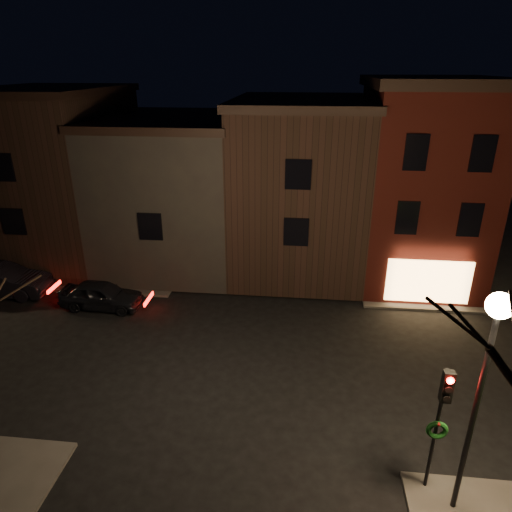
% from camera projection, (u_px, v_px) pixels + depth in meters
% --- Properties ---
extents(ground, '(120.00, 120.00, 0.00)m').
position_uv_depth(ground, '(252.00, 362.00, 18.55)').
color(ground, black).
rests_on(ground, ground).
extents(sidewalk_far_left, '(30.00, 30.00, 0.12)m').
position_uv_depth(sidewalk_far_left, '(47.00, 205.00, 38.87)').
color(sidewalk_far_left, '#2D2B28').
rests_on(sidewalk_far_left, ground).
extents(corner_building, '(6.50, 8.50, 10.50)m').
position_uv_depth(corner_building, '(421.00, 181.00, 24.33)').
color(corner_building, '#400F0B').
rests_on(corner_building, ground).
extents(row_building_a, '(7.30, 10.30, 9.40)m').
position_uv_depth(row_building_a, '(299.00, 184.00, 26.14)').
color(row_building_a, black).
rests_on(row_building_a, ground).
extents(row_building_b, '(7.80, 10.30, 8.40)m').
position_uv_depth(row_building_b, '(177.00, 189.00, 27.07)').
color(row_building_b, black).
rests_on(row_building_b, ground).
extents(row_building_c, '(7.30, 10.30, 9.90)m').
position_uv_depth(row_building_c, '(59.00, 174.00, 27.51)').
color(row_building_c, black).
rests_on(row_building_c, ground).
extents(street_lamp_near, '(0.60, 0.60, 6.48)m').
position_uv_depth(street_lamp_near, '(490.00, 349.00, 10.42)').
color(street_lamp_near, black).
rests_on(street_lamp_near, sidewalk_near_right).
extents(traffic_signal, '(0.58, 0.38, 4.05)m').
position_uv_depth(traffic_signal, '(441.00, 413.00, 11.85)').
color(traffic_signal, black).
rests_on(traffic_signal, sidewalk_near_right).
extents(parked_car_a, '(4.07, 1.73, 1.37)m').
position_uv_depth(parked_car_a, '(101.00, 295.00, 22.46)').
color(parked_car_a, black).
rests_on(parked_car_a, ground).
extents(parked_car_b, '(5.02, 1.96, 1.63)m').
position_uv_depth(parked_car_b, '(1.00, 281.00, 23.65)').
color(parked_car_b, black).
rests_on(parked_car_b, ground).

